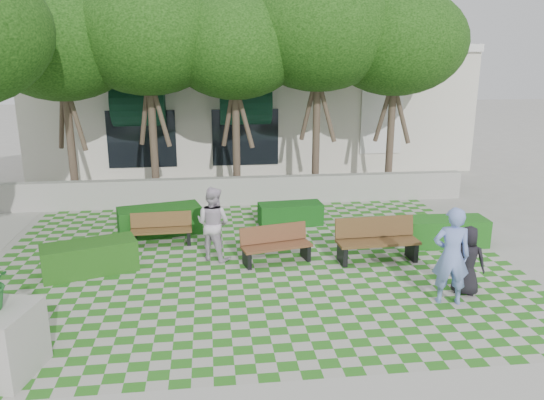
{
  "coord_description": "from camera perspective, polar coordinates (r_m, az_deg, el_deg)",
  "views": [
    {
      "loc": [
        -0.97,
        -10.55,
        4.73
      ],
      "look_at": [
        0.5,
        1.5,
        1.4
      ],
      "focal_mm": 35.0,
      "sensor_mm": 36.0,
      "label": 1
    }
  ],
  "objects": [
    {
      "name": "ground",
      "position": [
        11.61,
        -1.57,
        -8.72
      ],
      "size": [
        90.0,
        90.0,
        0.0
      ],
      "primitive_type": "plane",
      "color": "gray",
      "rests_on": "ground"
    },
    {
      "name": "lawn",
      "position": [
        12.52,
        -2.01,
        -6.84
      ],
      "size": [
        12.0,
        12.0,
        0.0
      ],
      "primitive_type": "plane",
      "color": "#2B721E",
      "rests_on": "ground"
    },
    {
      "name": "retaining_wall",
      "position": [
        17.32,
        -3.52,
        1.0
      ],
      "size": [
        15.0,
        0.36,
        0.9
      ],
      "primitive_type": "cube",
      "color": "#9E9B93",
      "rests_on": "ground"
    },
    {
      "name": "bench_east",
      "position": [
        12.81,
        11.2,
        -4.3
      ],
      "size": [
        1.96,
        0.73,
        1.02
      ],
      "rotation": [
        0.0,
        0.0,
        0.04
      ],
      "color": "#4F351B",
      "rests_on": "ground"
    },
    {
      "name": "bench_mid",
      "position": [
        12.48,
        0.41,
        -4.88
      ],
      "size": [
        1.73,
        0.9,
        0.87
      ],
      "rotation": [
        0.0,
        0.0,
        0.22
      ],
      "color": "brown",
      "rests_on": "ground"
    },
    {
      "name": "bench_west",
      "position": [
        13.93,
        -11.81,
        -3.14
      ],
      "size": [
        1.57,
        0.57,
        0.81
      ],
      "rotation": [
        0.0,
        0.0,
        0.04
      ],
      "color": "brown",
      "rests_on": "ground"
    },
    {
      "name": "hedge_east",
      "position": [
        14.32,
        18.19,
        -3.25
      ],
      "size": [
        2.06,
        0.89,
        0.71
      ],
      "primitive_type": "cube",
      "rotation": [
        0.0,
        0.0,
        -0.04
      ],
      "color": "#175215",
      "rests_on": "ground"
    },
    {
      "name": "hedge_midright",
      "position": [
        15.24,
        1.99,
        -1.51
      ],
      "size": [
        1.85,
        0.85,
        0.63
      ],
      "primitive_type": "cube",
      "rotation": [
        0.0,
        0.0,
        0.07
      ],
      "color": "#124615",
      "rests_on": "ground"
    },
    {
      "name": "hedge_midleft",
      "position": [
        14.74,
        -11.99,
        -2.16
      ],
      "size": [
        2.33,
        1.36,
        0.76
      ],
      "primitive_type": "cube",
      "rotation": [
        0.0,
        0.0,
        0.24
      ],
      "color": "#134512",
      "rests_on": "ground"
    },
    {
      "name": "hedge_west",
      "position": [
        12.59,
        -19.02,
        -5.88
      ],
      "size": [
        2.18,
        1.42,
        0.71
      ],
      "primitive_type": "cube",
      "rotation": [
        0.0,
        0.0,
        0.33
      ],
      "color": "#1B4A13",
      "rests_on": "ground"
    },
    {
      "name": "person_blue",
      "position": [
        10.86,
        18.71,
        -5.72
      ],
      "size": [
        0.81,
        0.62,
        1.96
      ],
      "primitive_type": "imported",
      "rotation": [
        0.0,
        0.0,
        2.9
      ],
      "color": "#758DD6",
      "rests_on": "ground"
    },
    {
      "name": "person_dark",
      "position": [
        11.48,
        20.25,
        -6.13
      ],
      "size": [
        0.84,
        0.75,
        1.44
      ],
      "primitive_type": "imported",
      "rotation": [
        0.0,
        0.0,
        2.6
      ],
      "color": "black",
      "rests_on": "ground"
    },
    {
      "name": "person_white",
      "position": [
        12.59,
        -6.36,
        -2.53
      ],
      "size": [
        1.09,
        1.03,
        1.78
      ],
      "primitive_type": "imported",
      "rotation": [
        0.0,
        0.0,
        2.58
      ],
      "color": "silver",
      "rests_on": "ground"
    },
    {
      "name": "tree_row",
      "position": [
        16.54,
        -10.48,
        16.65
      ],
      "size": [
        17.7,
        13.4,
        7.41
      ],
      "color": "#47382B",
      "rests_on": "ground"
    },
    {
      "name": "building",
      "position": [
        24.81,
        -2.56,
        10.21
      ],
      "size": [
        18.0,
        8.92,
        5.15
      ],
      "color": "beige",
      "rests_on": "ground"
    }
  ]
}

